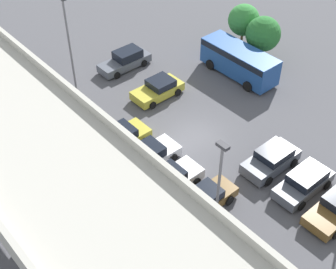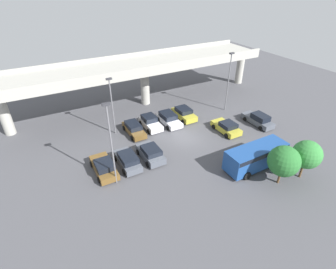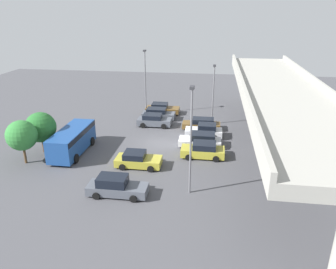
# 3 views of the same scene
# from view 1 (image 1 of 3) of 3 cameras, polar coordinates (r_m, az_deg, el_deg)

# --- Properties ---
(ground_plane) EXTENTS (85.57, 85.57, 0.00)m
(ground_plane) POSITION_cam_1_polar(r_m,az_deg,el_deg) (35.37, 3.40, -0.20)
(ground_plane) COLOR #4C4C51
(highway_overpass) EXTENTS (41.32, 7.98, 7.41)m
(highway_overpass) POSITION_cam_1_polar(r_m,az_deg,el_deg) (26.25, -16.13, -1.82)
(highway_overpass) COLOR #ADAAA0
(highway_overpass) RESTS_ON ground_plane
(parked_car_1) EXTENTS (2.12, 4.45, 1.52)m
(parked_car_1) POSITION_cam_1_polar(r_m,az_deg,el_deg) (32.16, 16.29, -5.59)
(parked_car_1) COLOR #515660
(parked_car_1) RESTS_ON ground_plane
(parked_car_2) EXTENTS (2.00, 4.69, 1.44)m
(parked_car_2) POSITION_cam_1_polar(r_m,az_deg,el_deg) (29.96, 4.28, -8.00)
(parked_car_2) COLOR brown
(parked_car_2) RESTS_ON ground_plane
(parked_car_3) EXTENTS (2.13, 4.31, 1.64)m
(parked_car_3) POSITION_cam_1_polar(r_m,az_deg,el_deg) (30.99, 0.33, -5.55)
(parked_car_3) COLOR silver
(parked_car_3) RESTS_ON ground_plane
(parked_car_4) EXTENTS (2.22, 4.62, 1.53)m
(parked_car_4) POSITION_cam_1_polar(r_m,az_deg,el_deg) (32.67, -2.53, -2.66)
(parked_car_4) COLOR silver
(parked_car_4) RESTS_ON ground_plane
(parked_car_5) EXTENTS (2.25, 4.39, 1.56)m
(parked_car_5) POSITION_cam_1_polar(r_m,az_deg,el_deg) (34.18, -5.87, -0.48)
(parked_car_5) COLOR gold
(parked_car_5) RESTS_ON ground_plane
(parked_car_6) EXTENTS (2.26, 4.36, 1.47)m
(parked_car_6) POSITION_cam_1_polar(r_m,az_deg,el_deg) (38.96, -1.21, 5.56)
(parked_car_6) COLOR gold
(parked_car_6) RESTS_ON ground_plane
(parked_car_7) EXTENTS (2.04, 4.89, 1.64)m
(parked_car_7) POSITION_cam_1_polar(r_m,az_deg,el_deg) (42.72, -5.20, 9.01)
(parked_car_7) COLOR #515660
(parked_car_7) RESTS_ON ground_plane
(parked_car_8) EXTENTS (2.21, 4.33, 1.55)m
(parked_car_8) POSITION_cam_1_polar(r_m,az_deg,el_deg) (33.17, 12.51, -2.97)
(parked_car_8) COLOR #515660
(parked_car_8) RESTS_ON ground_plane
(shuttle_bus) EXTENTS (7.24, 2.74, 2.56)m
(shuttle_bus) POSITION_cam_1_polar(r_m,az_deg,el_deg) (41.63, 8.69, 9.03)
(shuttle_bus) COLOR #1E478C
(shuttle_bus) RESTS_ON ground_plane
(lamp_post_mid_lot) EXTENTS (0.70, 0.35, 8.94)m
(lamp_post_mid_lot) POSITION_cam_1_polar(r_m,az_deg,el_deg) (37.00, -11.95, 10.81)
(lamp_post_mid_lot) COLOR slate
(lamp_post_mid_lot) RESTS_ON ground_plane
(lamp_post_by_overpass) EXTENTS (0.70, 0.35, 7.73)m
(lamp_post_by_overpass) POSITION_cam_1_polar(r_m,az_deg,el_deg) (25.51, 6.17, -6.48)
(lamp_post_by_overpass) COLOR slate
(lamp_post_by_overpass) RESTS_ON ground_plane
(tree_front_left) EXTENTS (3.15, 3.15, 4.34)m
(tree_front_left) POSITION_cam_1_polar(r_m,az_deg,el_deg) (43.33, 11.52, 11.91)
(tree_front_left) COLOR brown
(tree_front_left) RESTS_ON ground_plane
(tree_front_centre) EXTENTS (2.93, 2.93, 4.37)m
(tree_front_centre) POSITION_cam_1_polar(r_m,az_deg,el_deg) (45.08, 9.22, 13.61)
(tree_front_centre) COLOR brown
(tree_front_centre) RESTS_ON ground_plane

